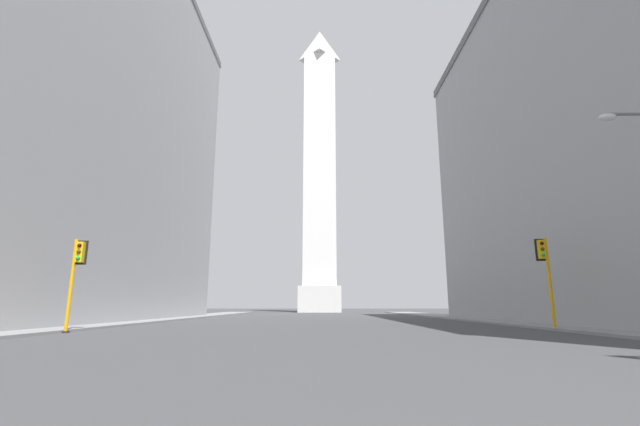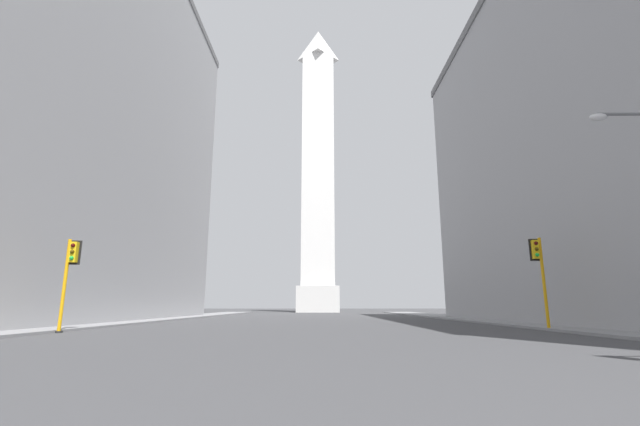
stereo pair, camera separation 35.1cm
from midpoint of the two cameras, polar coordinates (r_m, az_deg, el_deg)
sidewalk_left at (r=36.90m, az=-26.73°, el=-13.02°), size 5.00×109.87×0.15m
sidewalk_right at (r=36.66m, az=25.37°, el=-13.16°), size 5.00×109.87×0.15m
building_left at (r=45.76m, az=-35.40°, el=13.42°), size 19.63×55.25×38.90m
obelisk at (r=96.72m, az=-0.43°, el=6.11°), size 8.81×8.81×66.29m
traffic_light_mid_left at (r=26.65m, az=-30.42°, el=-6.57°), size 0.76×0.52×4.92m
traffic_light_mid_right at (r=28.43m, az=27.31°, el=-6.58°), size 0.76×0.52×5.34m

